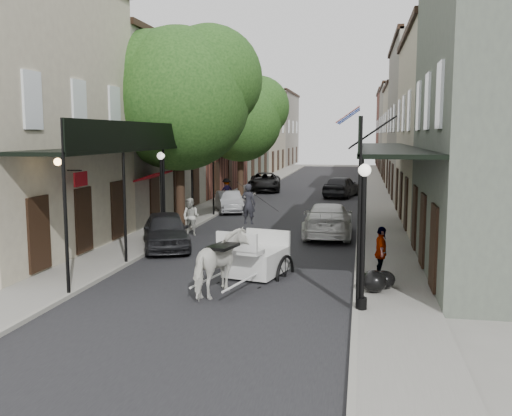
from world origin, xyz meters
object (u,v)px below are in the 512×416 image
at_px(lamppost_left, 162,195).
at_px(car_left_near, 166,231).
at_px(car_left_far, 265,182).
at_px(horse, 221,263).
at_px(pedestrian_sidewalk_right, 381,253).
at_px(tree_near, 188,93).
at_px(lamppost_right_near, 363,235).
at_px(lamppost_right_far, 363,177).
at_px(pedestrian_walking, 191,217).
at_px(carriage, 262,237).
at_px(pedestrian_sidewalk_left, 226,190).
at_px(car_right_near, 328,220).
at_px(car_left_mid, 229,202).
at_px(tree_far, 246,116).
at_px(car_right_far, 341,186).

height_order(lamppost_left, car_left_near, lamppost_left).
bearing_deg(car_left_far, horse, -90.31).
bearing_deg(pedestrian_sidewalk_right, tree_near, 41.93).
bearing_deg(car_left_far, car_left_near, -97.58).
relative_size(lamppost_right_near, lamppost_right_far, 1.00).
bearing_deg(horse, pedestrian_walking, -54.30).
xyz_separation_m(tree_near, lamppost_left, (0.10, -4.18, -4.44)).
distance_m(carriage, pedestrian_sidewalk_left, 18.78).
bearing_deg(tree_near, car_right_near, -9.83).
relative_size(pedestrian_walking, pedestrian_sidewalk_left, 1.09).
height_order(lamppost_right_far, car_left_far, lamppost_right_far).
bearing_deg(pedestrian_sidewalk_right, pedestrian_walking, 47.14).
distance_m(pedestrian_sidewalk_left, car_left_mid, 3.89).
bearing_deg(pedestrian_sidewalk_left, lamppost_right_far, 125.45).
bearing_deg(tree_far, lamppost_left, -89.54).
height_order(tree_far, pedestrian_sidewalk_left, tree_far).
height_order(lamppost_right_near, pedestrian_sidewalk_left, lamppost_right_near).
bearing_deg(pedestrian_sidewalk_left, car_right_near, 80.70).
height_order(lamppost_left, pedestrian_walking, lamppost_left).
distance_m(lamppost_right_near, car_right_far, 27.39).
xyz_separation_m(lamppost_left, pedestrian_sidewalk_right, (8.77, -4.79, -1.11)).
height_order(pedestrian_sidewalk_left, car_left_mid, pedestrian_sidewalk_left).
bearing_deg(car_right_near, pedestrian_sidewalk_right, 103.57).
bearing_deg(carriage, lamppost_right_near, -35.60).
xyz_separation_m(pedestrian_sidewalk_left, car_left_far, (1.04, 8.81, -0.16)).
relative_size(car_left_far, car_right_far, 1.15).
relative_size(tree_far, car_left_mid, 2.32).
bearing_deg(car_left_far, tree_far, -105.97).
distance_m(horse, carriage, 2.87).
bearing_deg(lamppost_right_far, car_left_mid, -165.46).
height_order(horse, pedestrian_sidewalk_right, horse).
relative_size(lamppost_right_near, car_right_near, 0.71).
distance_m(tree_near, pedestrian_sidewalk_left, 11.08).
bearing_deg(carriage, lamppost_left, 153.26).
relative_size(tree_near, carriage, 3.14).
relative_size(pedestrian_sidewalk_left, car_left_mid, 0.42).
bearing_deg(lamppost_right_near, horse, 165.72).
relative_size(tree_near, lamppost_right_near, 2.60).
height_order(lamppost_right_far, car_left_mid, lamppost_right_far).
xyz_separation_m(car_left_near, car_right_near, (6.20, 3.98, 0.02)).
relative_size(tree_near, car_left_far, 1.80).
relative_size(pedestrian_walking, car_left_far, 0.32).
bearing_deg(car_left_mid, carriage, -93.05).
bearing_deg(pedestrian_sidewalk_left, pedestrian_walking, 52.30).
distance_m(tree_near, lamppost_left, 6.10).
bearing_deg(pedestrian_sidewalk_left, car_left_mid, 62.27).
bearing_deg(pedestrian_walking, pedestrian_sidewalk_left, 109.58).
height_order(tree_far, horse, tree_far).
bearing_deg(lamppost_right_far, pedestrian_sidewalk_left, 168.74).
distance_m(tree_far, lamppost_left, 18.57).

